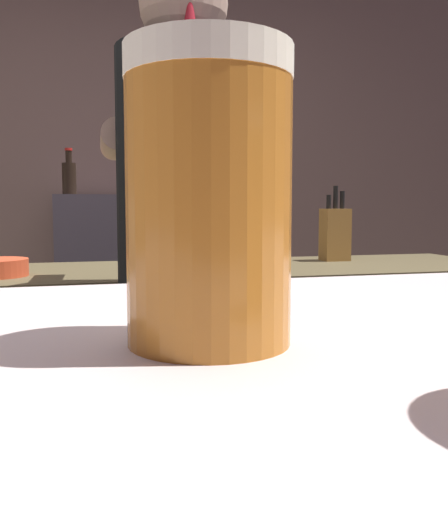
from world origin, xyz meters
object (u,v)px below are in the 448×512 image
bottle_hot_sauce (181,179)px  pint_glass_far (209,198)px  bartender (185,254)px  chefs_knife (246,267)px  knife_block (335,233)px  bottle_olive_oil (69,177)px

bottle_hot_sauce → pint_glass_far: bearing=-99.4°
bartender → chefs_knife: bartender is taller
knife_block → chefs_knife: size_ratio=1.20×
bartender → bottle_olive_oil: size_ratio=6.88×
pint_glass_far → bottle_olive_oil: bottle_olive_oil is taller
chefs_knife → pint_glass_far: 1.59m
bartender → knife_block: bartender is taller
bottle_hot_sauce → bottle_olive_oil: 0.63m
knife_block → bartender: bearing=-140.4°
knife_block → bottle_hot_sauce: size_ratio=1.19×
pint_glass_far → bottle_olive_oil: (-0.14, 2.86, 0.16)m
knife_block → pint_glass_far: bearing=-117.5°
bottle_olive_oil → knife_block: bearing=-49.5°
bottle_olive_oil → bottle_hot_sauce: bearing=6.1°
bottle_hot_sauce → bartender: bearing=-99.3°
bottle_hot_sauce → bottle_olive_oil: (-0.63, -0.07, 0.00)m
pint_glass_far → bartender: bearing=80.5°
bartender → knife_block: bearing=-49.1°
knife_block → chefs_knife: (-0.41, -0.16, -0.10)m
bartender → bottle_hot_sauce: bearing=-8.0°
chefs_knife → bottle_hot_sauce: size_ratio=0.99×
knife_block → bottle_hot_sauce: 1.34m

